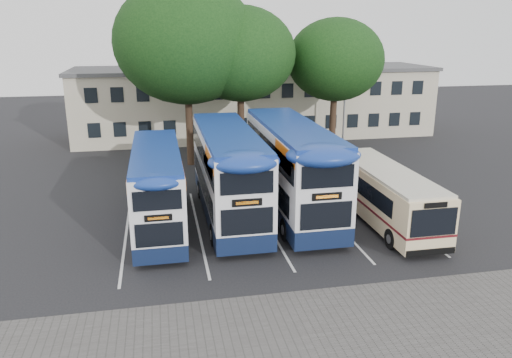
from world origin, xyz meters
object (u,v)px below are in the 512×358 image
at_px(tree_left, 186,42).
at_px(bus_dd_mid, 228,169).
at_px(bus_dd_left, 157,185).
at_px(bus_dd_right, 291,164).
at_px(tree_mid, 240,54).
at_px(tree_right, 336,60).
at_px(lamp_post, 345,87).
at_px(bus_single, 384,191).

distance_m(tree_left, bus_dd_mid, 12.49).
height_order(bus_dd_left, bus_dd_right, bus_dd_right).
xyz_separation_m(tree_mid, tree_right, (7.40, 1.09, -0.55)).
distance_m(lamp_post, bus_dd_left, 21.05).
xyz_separation_m(lamp_post, tree_right, (-1.63, -1.87, 2.22)).
height_order(bus_dd_right, bus_single, bus_dd_right).
bearing_deg(bus_dd_left, tree_mid, 61.88).
bearing_deg(tree_mid, bus_single, -67.76).
distance_m(bus_dd_mid, bus_dd_right, 3.41).
distance_m(lamp_post, tree_right, 3.33).
xyz_separation_m(tree_right, bus_single, (-2.16, -13.91, -5.70)).
height_order(lamp_post, bus_single, lamp_post).
distance_m(tree_left, bus_dd_right, 13.20).
bearing_deg(tree_mid, tree_right, 8.41).
distance_m(tree_mid, bus_dd_right, 11.76).
relative_size(tree_right, bus_dd_left, 1.08).
xyz_separation_m(bus_dd_left, bus_single, (11.33, -1.42, -0.62)).
xyz_separation_m(lamp_post, tree_mid, (-9.03, -2.97, 2.76)).
distance_m(lamp_post, tree_mid, 9.90).
bearing_deg(bus_dd_mid, tree_right, 49.70).
height_order(tree_mid, bus_single, tree_mid).
bearing_deg(bus_dd_right, bus_single, -28.37).
xyz_separation_m(tree_left, bus_dd_mid, (1.24, -10.83, -6.10)).
bearing_deg(lamp_post, bus_single, -103.50).
height_order(tree_mid, tree_right, tree_mid).
relative_size(lamp_post, tree_right, 0.87).
bearing_deg(tree_left, tree_mid, -4.56).
bearing_deg(tree_right, bus_dd_right, -119.11).
relative_size(tree_left, bus_dd_mid, 1.16).
xyz_separation_m(bus_dd_mid, bus_dd_right, (3.41, 0.04, 0.09)).
bearing_deg(tree_mid, bus_dd_mid, -103.14).
height_order(tree_right, bus_dd_right, tree_right).
height_order(bus_dd_mid, bus_single, bus_dd_mid).
distance_m(tree_right, bus_dd_mid, 15.97).
height_order(tree_left, bus_dd_mid, tree_left).
xyz_separation_m(tree_mid, bus_dd_mid, (-2.46, -10.54, -5.29)).
distance_m(lamp_post, tree_left, 13.48).
bearing_deg(tree_right, bus_single, -98.84).
xyz_separation_m(lamp_post, bus_dd_right, (-8.08, -13.47, -2.44)).
bearing_deg(bus_dd_mid, bus_dd_right, 0.63).
bearing_deg(tree_left, bus_dd_left, -101.58).
xyz_separation_m(bus_dd_right, bus_single, (4.29, -2.32, -1.04)).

